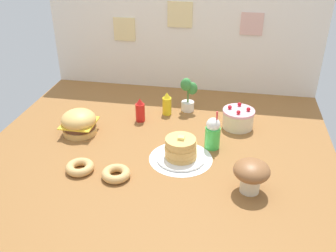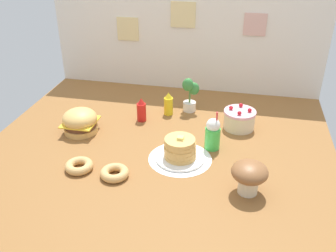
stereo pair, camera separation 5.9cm
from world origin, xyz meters
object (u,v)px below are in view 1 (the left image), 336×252
Objects in this scene: layer_cake at (238,118)px; mushroom_stool at (251,173)px; donut_pink_glaze at (80,167)px; pancake_stack at (181,150)px; potted_plant at (188,93)px; mustard_bottle at (167,104)px; cream_soda_cup at (213,133)px; donut_chocolate at (116,174)px; ketchup_bottle at (140,110)px; burger at (79,122)px.

mushroom_stool reaches higher than layer_cake.
donut_pink_glaze is 1.03m from mushroom_stool.
potted_plant is (-0.05, 0.71, 0.08)m from pancake_stack.
cream_soda_cup is at bearing -47.85° from mustard_bottle.
mushroom_stool is (0.79, 0.02, 0.09)m from donut_chocolate.
mushroom_stool is (0.64, -0.86, 0.03)m from mustard_bottle.
potted_plant is at bearing 94.22° from pancake_stack.
pancake_stack is 0.64m from mustard_bottle.
mustard_bottle reaches higher than donut_chocolate.
ketchup_bottle is at bearing -141.02° from mustard_bottle.
mustard_bottle is 0.94m from donut_pink_glaze.
donut_pink_glaze is at bearing -106.18° from ketchup_bottle.
cream_soda_cup reaches higher than donut_chocolate.
burger is 1.43× the size of donut_pink_glaze.
layer_cake is (0.35, 0.50, 0.00)m from pancake_stack.
burger is at bearing -145.84° from ketchup_bottle.
mustard_bottle is at bearing 132.15° from cream_soda_cup.
donut_pink_glaze is 1.10m from potted_plant.
pancake_stack is 0.61m from layer_cake.
mustard_bottle is at bearing 38.98° from ketchup_bottle.
mustard_bottle is (0.18, 0.15, 0.00)m from ketchup_bottle.
layer_cake is 0.57m from mustard_bottle.
cream_soda_cup is at bearing -26.68° from ketchup_bottle.
donut_chocolate is at bearing -5.82° from donut_pink_glaze.
donut_chocolate is at bearing -107.05° from potted_plant.
donut_chocolate is at bearing -178.84° from mushroom_stool.
mustard_bottle is at bearing -147.72° from potted_plant.
ketchup_bottle is 1.08× the size of donut_chocolate.
mustard_bottle is 1.08m from mushroom_stool.
cream_soda_cup is 0.98× the size of potted_plant.
ketchup_bottle is at bearing 73.82° from donut_pink_glaze.
layer_cake is 1.04m from donut_chocolate.
layer_cake is 0.74m from ketchup_bottle.
mustard_bottle is at bearing 35.76° from burger.
ketchup_bottle is (-0.74, -0.03, 0.01)m from layer_cake.
pancake_stack reaches higher than donut_pink_glaze.
ketchup_bottle is 0.67× the size of cream_soda_cup.
mustard_bottle reaches higher than burger.
cream_soda_cup is 1.61× the size of donut_chocolate.
mushroom_stool is (0.08, -0.75, 0.05)m from layer_cake.
pancake_stack is 1.70× the size of mustard_bottle.
potted_plant is at bearing 35.05° from burger.
cream_soda_cup reaches higher than ketchup_bottle.
pancake_stack is at bearing -50.42° from ketchup_bottle.
mushroom_stool is at bearing -53.43° from mustard_bottle.
cream_soda_cup reaches higher than mushroom_stool.
cream_soda_cup is at bearing 43.30° from pancake_stack.
donut_pink_glaze is at bearing -141.74° from layer_cake.
mushroom_stool is (0.25, -0.43, 0.01)m from cream_soda_cup.
donut_chocolate is at bearing -140.41° from cream_soda_cup.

